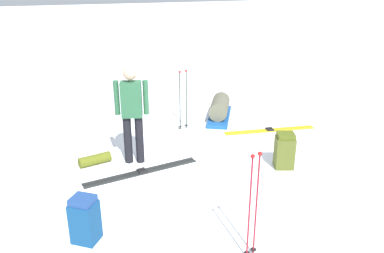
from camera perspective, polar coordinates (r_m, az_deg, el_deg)
ground_plane at (r=6.89m, az=-0.00°, el=-5.44°), size 80.00×80.00×0.00m
skier_standing at (r=6.67m, az=-8.69°, el=2.31°), size 0.55×0.31×1.70m
ski_pair_near at (r=6.65m, az=-7.26°, el=-6.55°), size 1.98×0.47×0.05m
ski_pair_far at (r=8.46m, az=11.19°, el=-0.52°), size 1.96×0.46×0.05m
backpack_large_dark at (r=5.09m, az=-15.28°, el=-12.90°), size 0.40×0.40×0.61m
backpack_bright at (r=6.83m, az=13.26°, el=-3.44°), size 0.39×0.37×0.63m
ski_poles_planted_near at (r=8.19m, az=-1.30°, el=4.32°), size 0.23×0.12×1.27m
ski_poles_planted_far at (r=4.49m, az=8.88°, el=-10.67°), size 0.17×0.10×1.33m
gear_sled at (r=8.96m, az=4.02°, el=2.54°), size 1.06×1.43×0.49m
sleeping_mat_rolled at (r=7.04m, az=-13.90°, el=-4.68°), size 0.58×0.29×0.18m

